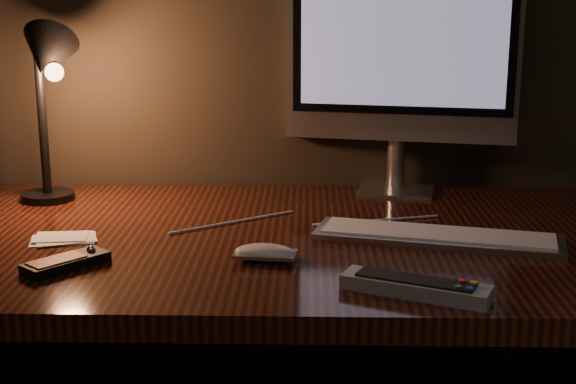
{
  "coord_description": "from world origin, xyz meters",
  "views": [
    {
      "loc": [
        0.01,
        0.5,
        1.16
      ],
      "look_at": [
        -0.02,
        1.73,
        0.86
      ],
      "focal_mm": 50.0,
      "sensor_mm": 36.0,
      "label": 1
    }
  ],
  "objects_px": {
    "monitor": "(401,50)",
    "desk_lamp": "(47,81)",
    "desk": "(299,289)",
    "media_remote": "(66,262)",
    "keyboard": "(437,236)",
    "mouse": "(265,255)",
    "tv_remote": "(415,287)"
  },
  "relations": [
    {
      "from": "media_remote",
      "to": "desk_lamp",
      "type": "relative_size",
      "value": 0.36
    },
    {
      "from": "monitor",
      "to": "desk_lamp",
      "type": "bearing_deg",
      "value": -158.25
    },
    {
      "from": "media_remote",
      "to": "keyboard",
      "type": "bearing_deg",
      "value": -34.39
    },
    {
      "from": "tv_remote",
      "to": "mouse",
      "type": "bearing_deg",
      "value": 170.51
    },
    {
      "from": "monitor",
      "to": "desk_lamp",
      "type": "height_order",
      "value": "monitor"
    },
    {
      "from": "media_remote",
      "to": "desk_lamp",
      "type": "xyz_separation_m",
      "value": [
        -0.14,
        0.39,
        0.24
      ]
    },
    {
      "from": "monitor",
      "to": "desk_lamp",
      "type": "relative_size",
      "value": 1.38
    },
    {
      "from": "mouse",
      "to": "desk_lamp",
      "type": "xyz_separation_m",
      "value": [
        -0.44,
        0.35,
        0.24
      ]
    },
    {
      "from": "mouse",
      "to": "tv_remote",
      "type": "distance_m",
      "value": 0.26
    },
    {
      "from": "desk",
      "to": "mouse",
      "type": "bearing_deg",
      "value": -103.51
    },
    {
      "from": "desk",
      "to": "desk_lamp",
      "type": "relative_size",
      "value": 4.35
    },
    {
      "from": "monitor",
      "to": "mouse",
      "type": "height_order",
      "value": "monitor"
    },
    {
      "from": "desk_lamp",
      "to": "tv_remote",
      "type": "bearing_deg",
      "value": -60.76
    },
    {
      "from": "media_remote",
      "to": "desk",
      "type": "bearing_deg",
      "value": -13.18
    },
    {
      "from": "monitor",
      "to": "media_remote",
      "type": "height_order",
      "value": "monitor"
    },
    {
      "from": "monitor",
      "to": "mouse",
      "type": "bearing_deg",
      "value": -107.05
    },
    {
      "from": "desk",
      "to": "media_remote",
      "type": "xyz_separation_m",
      "value": [
        -0.36,
        -0.26,
        0.14
      ]
    },
    {
      "from": "desk_lamp",
      "to": "media_remote",
      "type": "bearing_deg",
      "value": -94.71
    },
    {
      "from": "tv_remote",
      "to": "media_remote",
      "type": "bearing_deg",
      "value": -166.95
    },
    {
      "from": "mouse",
      "to": "tv_remote",
      "type": "xyz_separation_m",
      "value": [
        0.22,
        -0.14,
        0.0
      ]
    },
    {
      "from": "monitor",
      "to": "tv_remote",
      "type": "relative_size",
      "value": 2.39
    },
    {
      "from": "monitor",
      "to": "keyboard",
      "type": "xyz_separation_m",
      "value": [
        0.03,
        -0.36,
        -0.29
      ]
    },
    {
      "from": "keyboard",
      "to": "media_remote",
      "type": "distance_m",
      "value": 0.62
    },
    {
      "from": "desk",
      "to": "media_remote",
      "type": "relative_size",
      "value": 11.99
    },
    {
      "from": "monitor",
      "to": "media_remote",
      "type": "relative_size",
      "value": 3.81
    },
    {
      "from": "desk",
      "to": "monitor",
      "type": "relative_size",
      "value": 3.14
    },
    {
      "from": "desk",
      "to": "keyboard",
      "type": "distance_m",
      "value": 0.29
    },
    {
      "from": "monitor",
      "to": "desk",
      "type": "bearing_deg",
      "value": -117.28
    },
    {
      "from": "monitor",
      "to": "media_remote",
      "type": "bearing_deg",
      "value": -125.93
    },
    {
      "from": "desk",
      "to": "tv_remote",
      "type": "bearing_deg",
      "value": -65.18
    },
    {
      "from": "desk",
      "to": "monitor",
      "type": "bearing_deg",
      "value": 51.09
    },
    {
      "from": "desk",
      "to": "tv_remote",
      "type": "distance_m",
      "value": 0.42
    }
  ]
}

